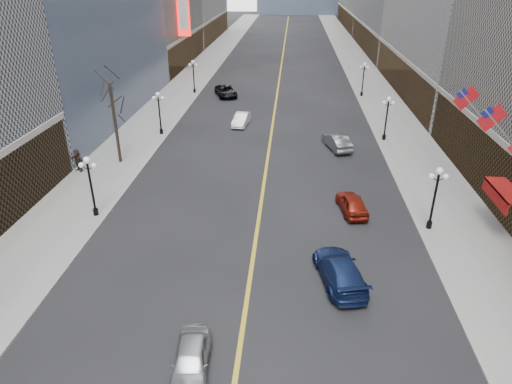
% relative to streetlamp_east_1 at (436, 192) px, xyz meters
% --- Properties ---
extents(sidewalk_east, '(6.00, 230.00, 0.15)m').
position_rel_streetlamp_east_1_xyz_m(sidewalk_east, '(2.20, 40.00, -2.83)').
color(sidewalk_east, gray).
rests_on(sidewalk_east, ground).
extents(sidewalk_west, '(6.00, 230.00, 0.15)m').
position_rel_streetlamp_east_1_xyz_m(sidewalk_west, '(-25.80, 40.00, -2.83)').
color(sidewalk_west, gray).
rests_on(sidewalk_west, ground).
extents(lane_line, '(0.25, 200.00, 0.02)m').
position_rel_streetlamp_east_1_xyz_m(lane_line, '(-11.80, 50.00, -2.89)').
color(lane_line, gold).
rests_on(lane_line, ground).
extents(streetlamp_east_1, '(1.26, 0.44, 4.52)m').
position_rel_streetlamp_east_1_xyz_m(streetlamp_east_1, '(0.00, 0.00, 0.00)').
color(streetlamp_east_1, black).
rests_on(streetlamp_east_1, sidewalk_east).
extents(streetlamp_east_2, '(1.26, 0.44, 4.52)m').
position_rel_streetlamp_east_1_xyz_m(streetlamp_east_2, '(0.00, 18.00, 0.00)').
color(streetlamp_east_2, black).
rests_on(streetlamp_east_2, sidewalk_east).
extents(streetlamp_east_3, '(1.26, 0.44, 4.52)m').
position_rel_streetlamp_east_1_xyz_m(streetlamp_east_3, '(0.00, 36.00, 0.00)').
color(streetlamp_east_3, black).
rests_on(streetlamp_east_3, sidewalk_east).
extents(streetlamp_west_1, '(1.26, 0.44, 4.52)m').
position_rel_streetlamp_east_1_xyz_m(streetlamp_west_1, '(-23.60, 0.00, 0.00)').
color(streetlamp_west_1, black).
rests_on(streetlamp_west_1, sidewalk_west).
extents(streetlamp_west_2, '(1.26, 0.44, 4.52)m').
position_rel_streetlamp_east_1_xyz_m(streetlamp_west_2, '(-23.60, 18.00, 0.00)').
color(streetlamp_west_2, black).
rests_on(streetlamp_west_2, sidewalk_west).
extents(streetlamp_west_3, '(1.26, 0.44, 4.52)m').
position_rel_streetlamp_east_1_xyz_m(streetlamp_west_3, '(-23.60, 36.00, 0.00)').
color(streetlamp_west_3, black).
rests_on(streetlamp_west_3, sidewalk_west).
extents(flag_4, '(2.87, 0.12, 2.87)m').
position_rel_streetlamp_east_1_xyz_m(flag_4, '(3.51, 2.00, 4.39)').
color(flag_4, '#B2B2B7').
rests_on(flag_4, ground).
extents(flag_5, '(2.87, 0.12, 2.87)m').
position_rel_streetlamp_east_1_xyz_m(flag_5, '(3.51, 7.00, 4.39)').
color(flag_5, '#B2B2B7').
rests_on(flag_5, ground).
extents(awning_c, '(1.40, 4.00, 0.93)m').
position_rel_streetlamp_east_1_xyz_m(awning_c, '(4.30, -0.00, 0.18)').
color(awning_c, maroon).
rests_on(awning_c, ground).
extents(tree_west_far, '(3.60, 3.60, 7.92)m').
position_rel_streetlamp_east_1_xyz_m(tree_west_far, '(-25.30, 10.00, 3.34)').
color(tree_west_far, '#2D231C').
rests_on(tree_west_far, sidewalk_west).
extents(car_nb_near, '(1.96, 4.15, 1.37)m').
position_rel_streetlamp_east_1_xyz_m(car_nb_near, '(-13.80, -13.40, -2.22)').
color(car_nb_near, '#A4A7AC').
rests_on(car_nb_near, ground).
extents(car_nb_mid, '(1.92, 4.28, 1.36)m').
position_rel_streetlamp_east_1_xyz_m(car_nb_mid, '(-15.36, 22.04, -2.22)').
color(car_nb_mid, white).
rests_on(car_nb_mid, ground).
extents(car_nb_far, '(4.08, 5.80, 1.47)m').
position_rel_streetlamp_east_1_xyz_m(car_nb_far, '(-18.90, 34.77, -2.17)').
color(car_nb_far, black).
rests_on(car_nb_far, ground).
extents(car_sb_near, '(3.24, 5.68, 1.55)m').
position_rel_streetlamp_east_1_xyz_m(car_sb_near, '(-6.66, -6.30, -2.13)').
color(car_sb_near, '#15234F').
rests_on(car_sb_near, ground).
extents(car_sb_mid, '(2.32, 4.34, 1.41)m').
position_rel_streetlamp_east_1_xyz_m(car_sb_mid, '(-5.04, 2.20, -2.20)').
color(car_sb_mid, maroon).
rests_on(car_sb_mid, ground).
extents(car_sb_far, '(2.86, 4.89, 1.52)m').
position_rel_streetlamp_east_1_xyz_m(car_sb_far, '(-5.10, 15.27, -2.14)').
color(car_sb_far, '#545A5C').
rests_on(car_sb_far, ground).
extents(ped_west_far, '(1.84, 1.41, 1.98)m').
position_rel_streetlamp_east_1_xyz_m(ped_west_far, '(-28.20, 7.66, -1.76)').
color(ped_west_far, '#31241B').
rests_on(ped_west_far, sidewalk_west).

